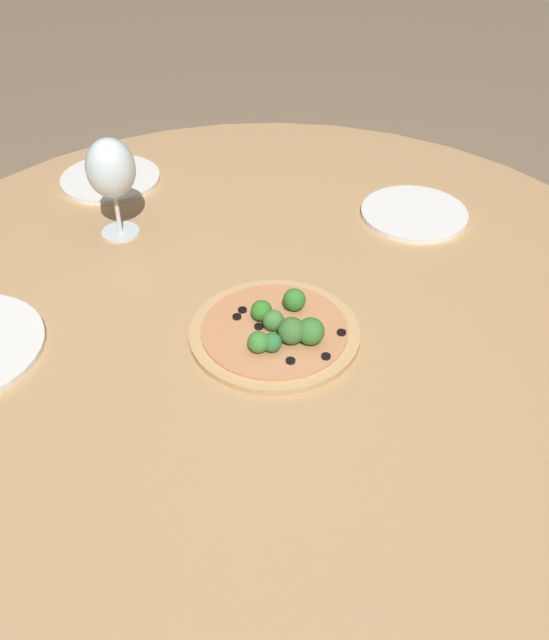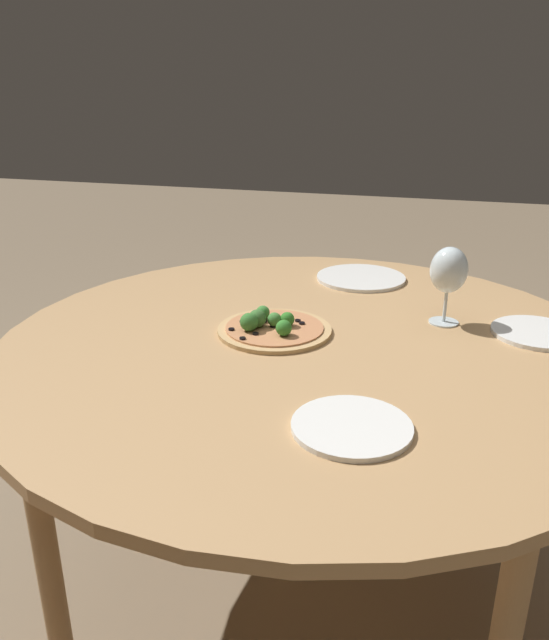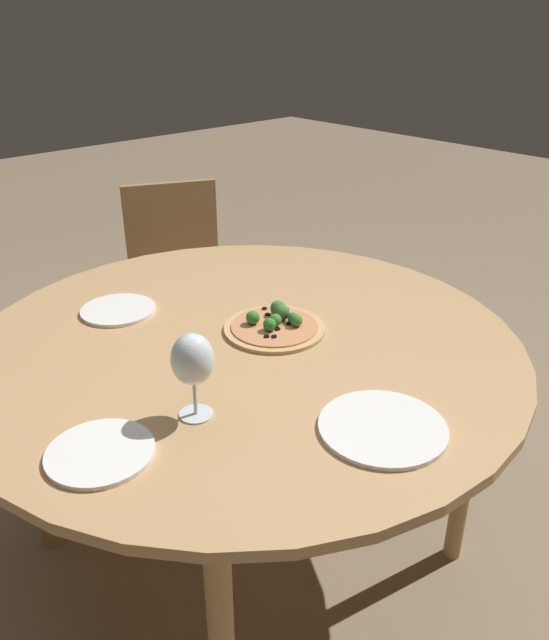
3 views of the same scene
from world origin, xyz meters
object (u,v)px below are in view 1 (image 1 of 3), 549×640
wine_glass (111,170)px  plate_side (110,179)px  pizza (277,330)px  plate_near (414,213)px

wine_glass → plate_side: 0.24m
pizza → plate_side: bearing=14.5°
plate_near → wine_glass: bearing=76.2°
pizza → plate_near: 0.45m
pizza → wine_glass: (0.38, 0.17, 0.12)m
pizza → wine_glass: size_ratio=1.41×
wine_glass → plate_near: size_ratio=0.92×
pizza → wine_glass: 0.43m
pizza → wine_glass: wine_glass is taller
wine_glass → plate_side: wine_glass is taller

